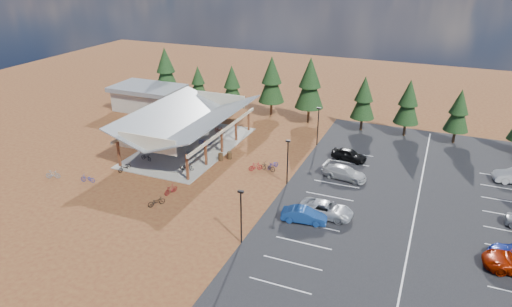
% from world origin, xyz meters
% --- Properties ---
extents(ground, '(140.00, 140.00, 0.00)m').
position_xyz_m(ground, '(0.00, 0.00, 0.00)').
color(ground, '#5C2818').
rests_on(ground, ground).
extents(asphalt_lot, '(27.00, 44.00, 0.04)m').
position_xyz_m(asphalt_lot, '(18.50, 3.00, 0.02)').
color(asphalt_lot, black).
rests_on(asphalt_lot, ground).
extents(concrete_pad, '(10.60, 18.60, 0.10)m').
position_xyz_m(concrete_pad, '(-10.00, 7.00, 0.05)').
color(concrete_pad, gray).
rests_on(concrete_pad, ground).
extents(bike_pavilion, '(11.65, 19.40, 4.97)m').
position_xyz_m(bike_pavilion, '(-10.00, 7.00, 3.82)').
color(bike_pavilion, brown).
rests_on(bike_pavilion, concrete_pad).
extents(outbuilding, '(11.00, 7.00, 3.90)m').
position_xyz_m(outbuilding, '(-24.00, 18.00, 2.03)').
color(outbuilding, '#ADA593').
rests_on(outbuilding, ground).
extents(lamp_post_0, '(0.50, 0.25, 5.14)m').
position_xyz_m(lamp_post_0, '(5.00, -10.00, 2.98)').
color(lamp_post_0, black).
rests_on(lamp_post_0, ground).
extents(lamp_post_1, '(0.50, 0.25, 5.14)m').
position_xyz_m(lamp_post_1, '(5.00, 2.00, 2.98)').
color(lamp_post_1, black).
rests_on(lamp_post_1, ground).
extents(lamp_post_2, '(0.50, 0.25, 5.14)m').
position_xyz_m(lamp_post_2, '(5.00, 14.00, 2.98)').
color(lamp_post_2, black).
rests_on(lamp_post_2, ground).
extents(trash_bin_0, '(0.60, 0.60, 0.90)m').
position_xyz_m(trash_bin_0, '(-4.48, 4.80, 0.45)').
color(trash_bin_0, '#3E2916').
rests_on(trash_bin_0, ground).
extents(trash_bin_1, '(0.60, 0.60, 0.90)m').
position_xyz_m(trash_bin_1, '(-3.68, 5.61, 0.45)').
color(trash_bin_1, '#3E2916').
rests_on(trash_bin_1, ground).
extents(pine_0, '(3.95, 3.95, 9.20)m').
position_xyz_m(pine_0, '(-23.50, 22.75, 5.62)').
color(pine_0, '#382314').
rests_on(pine_0, ground).
extents(pine_1, '(2.84, 2.84, 6.62)m').
position_xyz_m(pine_1, '(-17.60, 22.95, 4.04)').
color(pine_1, '#382314').
rests_on(pine_1, ground).
extents(pine_2, '(3.31, 3.31, 7.71)m').
position_xyz_m(pine_2, '(-10.64, 21.11, 4.71)').
color(pine_2, '#382314').
rests_on(pine_2, ground).
extents(pine_3, '(3.95, 3.95, 9.20)m').
position_xyz_m(pine_3, '(-4.86, 22.93, 5.62)').
color(pine_3, '#382314').
rests_on(pine_3, ground).
extents(pine_4, '(4.17, 4.17, 9.72)m').
position_xyz_m(pine_4, '(1.38, 22.04, 5.94)').
color(pine_4, '#382314').
rests_on(pine_4, ground).
extents(pine_5, '(3.37, 3.37, 7.84)m').
position_xyz_m(pine_5, '(9.26, 21.74, 4.79)').
color(pine_5, '#382314').
rests_on(pine_5, ground).
extents(pine_6, '(3.39, 3.39, 7.91)m').
position_xyz_m(pine_6, '(15.15, 21.92, 4.83)').
color(pine_6, '#382314').
rests_on(pine_6, ground).
extents(pine_7, '(3.17, 3.17, 7.37)m').
position_xyz_m(pine_7, '(21.48, 21.71, 4.50)').
color(pine_7, '#382314').
rests_on(pine_7, ground).
extents(bike_0, '(1.61, 0.74, 0.82)m').
position_xyz_m(bike_0, '(-12.68, 1.09, 0.51)').
color(bike_0, black).
rests_on(bike_0, concrete_pad).
extents(bike_1, '(1.84, 0.72, 1.08)m').
position_xyz_m(bike_1, '(-11.33, 6.09, 0.64)').
color(bike_1, gray).
rests_on(bike_1, concrete_pad).
extents(bike_2, '(1.65, 0.74, 0.84)m').
position_xyz_m(bike_2, '(-12.62, 9.15, 0.52)').
color(bike_2, navy).
rests_on(bike_2, concrete_pad).
extents(bike_3, '(1.77, 0.87, 1.02)m').
position_xyz_m(bike_3, '(-11.80, 12.74, 0.61)').
color(bike_3, '#9B2709').
rests_on(bike_3, concrete_pad).
extents(bike_4, '(1.73, 0.88, 0.87)m').
position_xyz_m(bike_4, '(-6.71, 0.61, 0.53)').
color(bike_4, black).
rests_on(bike_4, concrete_pad).
extents(bike_5, '(1.58, 0.51, 0.94)m').
position_xyz_m(bike_5, '(-8.61, 4.75, 0.57)').
color(bike_5, gray).
rests_on(bike_5, concrete_pad).
extents(bike_6, '(1.80, 0.91, 0.90)m').
position_xyz_m(bike_6, '(-8.53, 8.27, 0.55)').
color(bike_6, navy).
rests_on(bike_6, concrete_pad).
extents(bike_7, '(1.63, 0.54, 0.97)m').
position_xyz_m(bike_7, '(-8.73, 12.92, 0.58)').
color(bike_7, maroon).
rests_on(bike_7, concrete_pad).
extents(bike_8, '(0.95, 1.88, 0.94)m').
position_xyz_m(bike_8, '(-13.39, -2.13, 0.47)').
color(bike_8, black).
rests_on(bike_8, ground).
extents(bike_9, '(1.67, 1.05, 0.97)m').
position_xyz_m(bike_9, '(-19.54, -6.81, 0.49)').
color(bike_9, '#909298').
rests_on(bike_9, ground).
extents(bike_10, '(1.77, 0.87, 0.89)m').
position_xyz_m(bike_10, '(-15.33, -6.05, 0.45)').
color(bike_10, navy).
rests_on(bike_10, ground).
extents(bike_11, '(0.94, 1.77, 1.02)m').
position_xyz_m(bike_11, '(-5.45, -4.79, 0.51)').
color(bike_11, maroon).
rests_on(bike_11, ground).
extents(bike_12, '(1.51, 1.86, 0.95)m').
position_xyz_m(bike_12, '(-5.45, -7.44, 0.48)').
color(bike_12, black).
rests_on(bike_12, ground).
extents(bike_14, '(1.24, 1.86, 0.92)m').
position_xyz_m(bike_14, '(2.21, 5.08, 0.46)').
color(bike_14, navy).
rests_on(bike_14, ground).
extents(bike_15, '(1.58, 1.48, 1.01)m').
position_xyz_m(bike_15, '(0.54, 3.81, 0.51)').
color(bike_15, maroon).
rests_on(bike_15, ground).
extents(bike_16, '(1.98, 1.00, 1.00)m').
position_xyz_m(bike_16, '(1.89, 4.28, 0.50)').
color(bike_16, black).
rests_on(bike_16, ground).
extents(car_1, '(4.41, 2.05, 1.40)m').
position_xyz_m(car_1, '(9.01, -4.67, 0.74)').
color(car_1, navy).
rests_on(car_1, asphalt_lot).
extents(car_2, '(5.23, 2.57, 1.43)m').
position_xyz_m(car_2, '(10.64, -2.83, 0.75)').
color(car_2, '#AEB0B7').
rests_on(car_2, asphalt_lot).
extents(car_3, '(5.15, 2.69, 1.43)m').
position_xyz_m(car_3, '(10.49, 5.69, 0.75)').
color(car_3, '#B1B1B1').
rests_on(car_3, asphalt_lot).
extents(car_4, '(4.47, 2.41, 1.45)m').
position_xyz_m(car_4, '(9.88, 10.81, 0.76)').
color(car_4, black).
rests_on(car_4, asphalt_lot).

